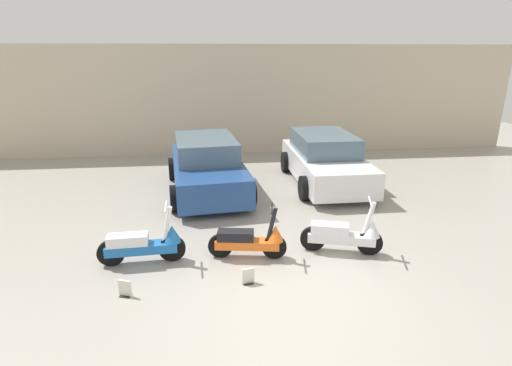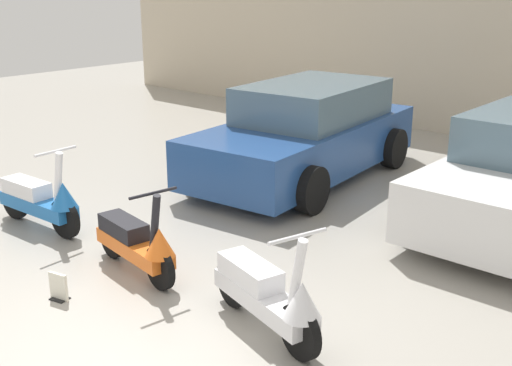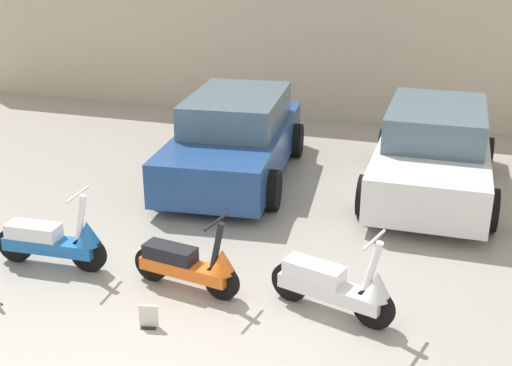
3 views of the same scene
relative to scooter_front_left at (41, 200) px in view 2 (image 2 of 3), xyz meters
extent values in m
plane|color=#9E998E|center=(2.26, -1.27, -0.36)|extent=(28.00, 28.00, 0.00)
cube|color=beige|center=(2.26, 7.70, 1.49)|extent=(19.60, 0.12, 3.72)
cylinder|color=black|center=(0.44, 0.02, -0.14)|extent=(0.46, 0.10, 0.46)
cylinder|color=black|center=(-0.57, -0.03, -0.14)|extent=(0.46, 0.10, 0.46)
cube|color=#1E66B2|center=(-0.07, 0.00, -0.08)|extent=(1.20, 0.34, 0.16)
cube|color=white|center=(-0.28, -0.02, 0.09)|extent=(0.68, 0.30, 0.18)
cylinder|color=white|center=(0.39, 0.02, 0.32)|extent=(0.21, 0.09, 0.65)
cylinder|color=white|center=(0.39, 0.02, 0.65)|extent=(0.06, 0.53, 0.03)
cone|color=#1E66B2|center=(0.46, 0.03, 0.15)|extent=(0.32, 0.32, 0.30)
cylinder|color=black|center=(2.21, -0.09, -0.15)|extent=(0.43, 0.14, 0.43)
cylinder|color=black|center=(1.27, 0.06, -0.15)|extent=(0.43, 0.14, 0.43)
cube|color=orange|center=(1.74, -0.01, -0.10)|extent=(1.14, 0.43, 0.15)
cube|color=black|center=(1.54, 0.02, 0.06)|extent=(0.66, 0.34, 0.17)
cylinder|color=black|center=(2.16, -0.08, 0.28)|extent=(0.21, 0.10, 0.61)
cylinder|color=black|center=(2.16, -0.08, 0.58)|extent=(0.10, 0.49, 0.03)
cone|color=orange|center=(2.22, -0.09, 0.12)|extent=(0.33, 0.33, 0.28)
cylinder|color=black|center=(3.91, -0.14, -0.14)|extent=(0.46, 0.20, 0.45)
cylinder|color=black|center=(2.95, 0.14, -0.14)|extent=(0.46, 0.20, 0.45)
cube|color=silver|center=(3.43, 0.00, -0.08)|extent=(1.21, 0.58, 0.16)
cube|color=white|center=(3.23, 0.06, 0.09)|extent=(0.71, 0.43, 0.18)
cylinder|color=white|center=(3.86, -0.12, 0.32)|extent=(0.22, 0.13, 0.64)
cylinder|color=white|center=(3.86, -0.12, 0.64)|extent=(0.17, 0.51, 0.03)
cone|color=silver|center=(3.93, -0.14, 0.15)|extent=(0.37, 0.37, 0.30)
cube|color=navy|center=(1.04, 3.66, 0.14)|extent=(2.09, 4.18, 0.67)
cube|color=slate|center=(1.01, 3.90, 0.74)|extent=(1.71, 2.40, 0.53)
cylinder|color=black|center=(2.04, 2.51, -0.06)|extent=(0.27, 0.63, 0.61)
cylinder|color=black|center=(0.30, 2.33, -0.06)|extent=(0.27, 0.63, 0.61)
cylinder|color=black|center=(1.77, 5.00, -0.06)|extent=(0.27, 0.63, 0.61)
cylinder|color=black|center=(0.04, 4.81, -0.06)|extent=(0.27, 0.63, 0.61)
cylinder|color=black|center=(3.39, 2.72, -0.06)|extent=(0.21, 0.61, 0.61)
cylinder|color=black|center=(3.37, 5.19, -0.06)|extent=(0.21, 0.61, 0.61)
cube|color=black|center=(1.67, -0.84, -0.36)|extent=(0.18, 0.15, 0.01)
cube|color=silver|center=(1.67, -0.84, -0.23)|extent=(0.20, 0.07, 0.26)
camera|label=1|loc=(1.20, -6.28, 3.08)|focal=28.00mm
camera|label=2|loc=(6.53, -3.61, 2.46)|focal=45.00mm
camera|label=3|loc=(4.48, -5.96, 3.50)|focal=45.00mm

